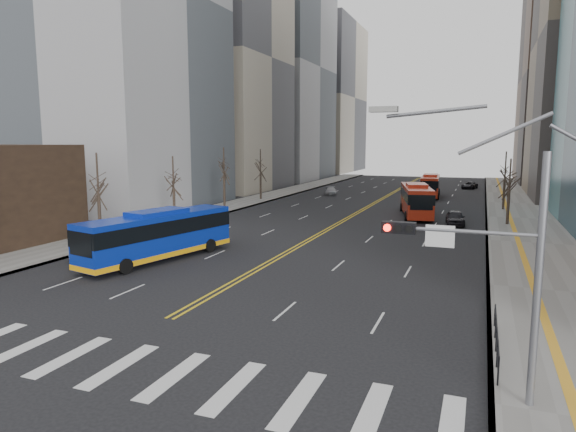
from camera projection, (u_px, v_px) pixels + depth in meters
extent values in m
plane|color=black|center=(94.00, 361.00, 19.52)|extent=(220.00, 220.00, 0.00)
cube|color=slate|center=(520.00, 219.00, 55.00)|extent=(7.00, 130.00, 0.15)
cube|color=slate|center=(236.00, 205.00, 66.93)|extent=(5.00, 130.00, 0.15)
cube|color=silver|center=(24.00, 348.00, 20.76)|extent=(0.70, 4.00, 0.01)
cube|color=silver|center=(70.00, 356.00, 19.93)|extent=(0.70, 4.00, 0.01)
cube|color=silver|center=(120.00, 366.00, 19.10)|extent=(0.70, 4.00, 0.01)
cube|color=silver|center=(174.00, 376.00, 18.27)|extent=(0.70, 4.00, 0.01)
cube|color=silver|center=(234.00, 387.00, 17.44)|extent=(0.70, 4.00, 0.01)
cube|color=silver|center=(299.00, 399.00, 16.61)|extent=(0.70, 4.00, 0.01)
cube|color=silver|center=(371.00, 413.00, 15.78)|extent=(0.70, 4.00, 0.01)
cube|color=silver|center=(452.00, 428.00, 14.95)|extent=(0.70, 4.00, 0.01)
cube|color=gold|center=(375.00, 202.00, 70.47)|extent=(0.15, 100.00, 0.01)
cube|color=gold|center=(378.00, 202.00, 70.33)|extent=(0.15, 100.00, 0.01)
cube|color=#ADA18C|center=(213.00, 61.00, 88.28)|extent=(22.00, 22.00, 44.00)
cube|color=#99989B|center=(277.00, 69.00, 112.62)|extent=(20.00, 26.00, 48.00)
cube|color=#ADA18C|center=(323.00, 99.00, 142.45)|extent=(18.00, 30.00, 40.00)
cube|color=brown|center=(572.00, 77.00, 101.60)|extent=(18.00, 30.00, 42.00)
cylinder|color=gray|center=(538.00, 285.00, 15.46)|extent=(0.24, 0.24, 8.00)
cylinder|color=gray|center=(462.00, 231.00, 16.03)|extent=(4.50, 0.12, 0.12)
cube|color=black|center=(399.00, 228.00, 16.71)|extent=(1.10, 0.28, 0.38)
cylinder|color=#FF190C|center=(387.00, 228.00, 16.69)|extent=(0.24, 0.08, 0.24)
cylinder|color=black|center=(398.00, 228.00, 16.57)|extent=(0.24, 0.08, 0.24)
cylinder|color=black|center=(409.00, 229.00, 16.44)|extent=(0.24, 0.08, 0.24)
cube|color=silver|center=(440.00, 236.00, 16.29)|extent=(0.90, 0.06, 0.70)
cube|color=#999993|center=(384.00, 109.00, 16.37)|extent=(0.90, 0.35, 0.18)
cube|color=black|center=(497.00, 327.00, 19.88)|extent=(0.04, 6.00, 0.04)
cylinder|color=black|center=(498.00, 371.00, 17.18)|extent=(0.06, 0.06, 1.00)
cylinder|color=black|center=(497.00, 354.00, 18.57)|extent=(0.06, 0.06, 1.00)
cylinder|color=black|center=(496.00, 339.00, 19.96)|extent=(0.06, 0.06, 1.00)
cylinder|color=black|center=(496.00, 326.00, 21.34)|extent=(0.06, 0.06, 1.00)
cylinder|color=black|center=(495.00, 315.00, 22.73)|extent=(0.06, 0.06, 1.00)
cylinder|color=#2F261D|center=(100.00, 219.00, 42.43)|extent=(0.28, 0.28, 3.90)
cylinder|color=#2F261D|center=(174.00, 205.00, 52.63)|extent=(0.28, 0.28, 3.60)
cylinder|color=#2F261D|center=(224.00, 193.00, 62.78)|extent=(0.28, 0.28, 4.00)
cylinder|color=#2F261D|center=(261.00, 187.00, 72.97)|extent=(0.28, 0.28, 3.80)
cylinder|color=#2F261D|center=(508.00, 208.00, 50.66)|extent=(0.28, 0.28, 3.50)
cylinder|color=#2F261D|center=(504.00, 195.00, 61.74)|extent=(0.28, 0.28, 3.75)
cube|color=#0A27A4|center=(158.00, 235.00, 35.93)|extent=(5.25, 12.47, 2.91)
cube|color=black|center=(158.00, 227.00, 35.85)|extent=(5.31, 12.50, 1.04)
cube|color=#0A27A4|center=(157.00, 213.00, 35.71)|extent=(2.95, 4.62, 0.40)
cube|color=#FFAB0D|center=(159.00, 252.00, 36.11)|extent=(5.31, 12.50, 0.35)
cylinder|color=black|center=(100.00, 261.00, 33.61)|extent=(0.52, 1.04, 1.00)
cylinder|color=black|center=(125.00, 266.00, 32.21)|extent=(0.52, 1.04, 1.00)
cylinder|color=black|center=(186.00, 242.00, 40.03)|extent=(0.52, 1.04, 1.00)
cylinder|color=black|center=(210.00, 246.00, 38.63)|extent=(0.52, 1.04, 1.00)
cube|color=#A72511|center=(416.00, 200.00, 57.02)|extent=(4.97, 11.85, 3.01)
cube|color=black|center=(416.00, 194.00, 56.93)|extent=(5.03, 11.88, 1.08)
cube|color=#A72511|center=(417.00, 185.00, 56.78)|extent=(2.90, 4.39, 0.40)
cylinder|color=black|center=(406.00, 216.00, 53.79)|extent=(0.50, 1.04, 1.00)
cylinder|color=black|center=(432.00, 217.00, 53.40)|extent=(0.50, 1.04, 1.00)
cylinder|color=black|center=(402.00, 207.00, 61.03)|extent=(0.50, 1.04, 1.00)
cylinder|color=black|center=(424.00, 208.00, 60.63)|extent=(0.50, 1.04, 1.00)
cube|color=#A72511|center=(430.00, 185.00, 76.71)|extent=(3.10, 10.91, 2.79)
cube|color=black|center=(430.00, 182.00, 76.63)|extent=(3.16, 10.93, 1.00)
cube|color=#A72511|center=(431.00, 175.00, 76.49)|extent=(2.19, 3.88, 0.40)
cylinder|color=black|center=(420.00, 196.00, 73.99)|extent=(0.36, 1.02, 1.00)
cylinder|color=black|center=(438.00, 196.00, 73.27)|extent=(0.36, 1.02, 1.00)
cylinder|color=black|center=(423.00, 191.00, 80.51)|extent=(0.36, 1.02, 1.00)
cylinder|color=black|center=(439.00, 192.00, 79.79)|extent=(0.36, 1.02, 1.00)
imported|color=silver|center=(97.00, 246.00, 37.28)|extent=(2.23, 4.69, 1.48)
imported|color=black|center=(455.00, 218.00, 51.17)|extent=(2.20, 4.44, 1.46)
imported|color=#939398|center=(331.00, 191.00, 79.92)|extent=(2.88, 4.53, 1.22)
imported|color=black|center=(470.00, 185.00, 90.29)|extent=(2.92, 4.75, 1.23)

